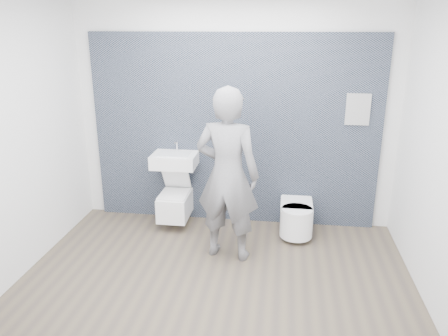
# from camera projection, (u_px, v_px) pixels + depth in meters

# --- Properties ---
(ground) EXTENTS (4.00, 4.00, 0.00)m
(ground) POSITION_uv_depth(u_px,v_px,m) (216.00, 278.00, 4.48)
(ground) COLOR brown
(ground) RESTS_ON ground
(room_shell) EXTENTS (4.00, 4.00, 4.00)m
(room_shell) POSITION_uv_depth(u_px,v_px,m) (215.00, 111.00, 3.94)
(room_shell) COLOR silver
(room_shell) RESTS_ON ground
(tile_wall) EXTENTS (3.60, 0.06, 2.40)m
(tile_wall) POSITION_uv_depth(u_px,v_px,m) (233.00, 218.00, 5.86)
(tile_wall) COLOR black
(tile_wall) RESTS_ON ground
(washbasin) EXTENTS (0.55, 0.41, 0.42)m
(washbasin) POSITION_uv_depth(u_px,v_px,m) (175.00, 160.00, 5.46)
(washbasin) COLOR white
(washbasin) RESTS_ON ground
(toilet_square) EXTENTS (0.37, 0.53, 0.67)m
(toilet_square) POSITION_uv_depth(u_px,v_px,m) (175.00, 203.00, 5.59)
(toilet_square) COLOR white
(toilet_square) RESTS_ON ground
(toilet_rounded) EXTENTS (0.39, 0.66, 0.36)m
(toilet_rounded) POSITION_uv_depth(u_px,v_px,m) (296.00, 218.00, 5.34)
(toilet_rounded) COLOR white
(toilet_rounded) RESTS_ON ground
(info_placard) EXTENTS (0.28, 0.03, 0.37)m
(info_placard) POSITION_uv_depth(u_px,v_px,m) (346.00, 227.00, 5.63)
(info_placard) COLOR silver
(info_placard) RESTS_ON ground
(visitor) EXTENTS (0.76, 0.56, 1.91)m
(visitor) POSITION_uv_depth(u_px,v_px,m) (227.00, 175.00, 4.65)
(visitor) COLOR gray
(visitor) RESTS_ON ground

